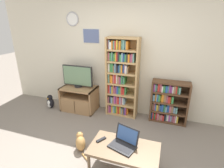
% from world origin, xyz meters
% --- Properties ---
extents(wall_back, '(6.09, 0.09, 2.60)m').
position_xyz_m(wall_back, '(-0.01, 1.94, 1.31)').
color(wall_back, beige).
rests_on(wall_back, ground_plane).
extents(tv_stand, '(0.82, 0.52, 0.58)m').
position_xyz_m(tv_stand, '(-0.98, 1.61, 0.29)').
color(tv_stand, '#9E754C').
rests_on(tv_stand, ground_plane).
extents(television, '(0.74, 0.18, 0.51)m').
position_xyz_m(television, '(-1.00, 1.66, 0.84)').
color(television, black).
rests_on(television, tv_stand).
extents(bookshelf_tall, '(0.69, 0.30, 1.75)m').
position_xyz_m(bookshelf_tall, '(0.01, 1.76, 0.88)').
color(bookshelf_tall, tan).
rests_on(bookshelf_tall, ground_plane).
extents(bookshelf_short, '(0.75, 0.27, 0.91)m').
position_xyz_m(bookshelf_short, '(1.03, 1.77, 0.44)').
color(bookshelf_short, brown).
rests_on(bookshelf_short, ground_plane).
extents(coffee_table, '(0.96, 0.55, 0.41)m').
position_xyz_m(coffee_table, '(0.53, 0.17, 0.37)').
color(coffee_table, brown).
rests_on(coffee_table, ground_plane).
extents(laptop, '(0.43, 0.37, 0.26)m').
position_xyz_m(laptop, '(0.51, 0.21, 0.47)').
color(laptop, '#232326').
rests_on(laptop, coffee_table).
extents(remote_near_laptop, '(0.12, 0.16, 0.02)m').
position_xyz_m(remote_near_laptop, '(0.16, 0.22, 0.42)').
color(remote_near_laptop, black).
rests_on(remote_near_laptop, coffee_table).
extents(cat, '(0.39, 0.38, 0.30)m').
position_xyz_m(cat, '(-0.29, 0.38, 0.14)').
color(cat, '#B78447').
rests_on(cat, ground_plane).
extents(penguin_figurine, '(0.19, 0.17, 0.34)m').
position_xyz_m(penguin_figurine, '(-1.71, 1.46, 0.16)').
color(penguin_figurine, black).
rests_on(penguin_figurine, ground_plane).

